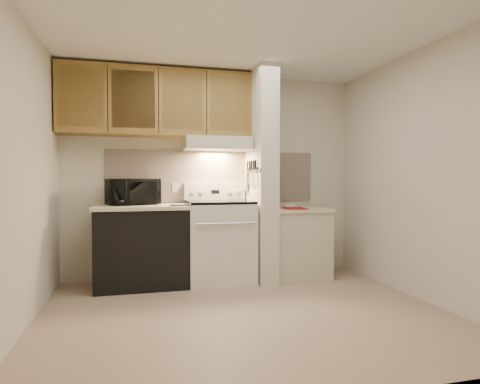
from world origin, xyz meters
name	(u,v)px	position (x,y,z in m)	size (l,w,h in m)	color
floor	(245,313)	(0.00, 0.00, 0.00)	(3.60, 3.60, 0.00)	tan
ceiling	(245,31)	(0.00, 0.00, 2.50)	(3.60, 3.60, 0.00)	white
wall_back	(214,175)	(0.00, 1.50, 1.25)	(3.60, 0.02, 2.50)	beige
wall_left	(21,173)	(-1.80, 0.00, 1.25)	(0.02, 3.00, 2.50)	beige
wall_right	(419,174)	(1.80, 0.00, 1.25)	(0.02, 3.00, 2.50)	beige
backsplash	(214,177)	(0.00, 1.49, 1.24)	(2.60, 0.02, 0.63)	#FADFC6
range_body	(219,242)	(0.00, 1.16, 0.46)	(0.76, 0.65, 0.92)	silver
oven_window	(225,243)	(0.00, 0.84, 0.50)	(0.50, 0.01, 0.30)	black
oven_handle	(226,223)	(0.00, 0.80, 0.72)	(0.02, 0.02, 0.65)	silver
cooktop	(219,202)	(0.00, 1.16, 0.94)	(0.74, 0.64, 0.03)	black
range_backguard	(215,191)	(0.00, 1.44, 1.05)	(0.76, 0.08, 0.20)	silver
range_display	(215,192)	(0.00, 1.40, 1.05)	(0.10, 0.01, 0.04)	black
range_knob_left_outer	(193,192)	(-0.28, 1.40, 1.05)	(0.05, 0.05, 0.02)	silver
range_knob_left_inner	(201,192)	(-0.18, 1.40, 1.05)	(0.05, 0.05, 0.02)	silver
range_knob_right_inner	(230,191)	(0.18, 1.40, 1.05)	(0.05, 0.05, 0.02)	silver
range_knob_right_outer	(238,191)	(0.28, 1.40, 1.05)	(0.05, 0.05, 0.02)	silver
dishwasher_front	(142,247)	(-0.88, 1.17, 0.43)	(1.00, 0.63, 0.87)	black
left_countertop	(142,207)	(-0.88, 1.17, 0.89)	(1.04, 0.67, 0.04)	beige
spoon_rest	(180,205)	(-0.48, 0.97, 0.92)	(0.21, 0.07, 0.01)	black
teal_jar	(142,201)	(-0.88, 1.21, 0.96)	(0.08, 0.08, 0.09)	#285956
outlet	(175,188)	(-0.48, 1.48, 1.10)	(0.08, 0.01, 0.12)	beige
microwave	(133,192)	(-0.98, 1.29, 1.06)	(0.54, 0.36, 0.30)	black
partition_pillar	(261,175)	(0.51, 1.15, 1.25)	(0.22, 0.70, 2.50)	beige
pillar_trim	(252,171)	(0.39, 1.15, 1.30)	(0.01, 0.70, 0.04)	olive
knife_strip	(252,169)	(0.39, 1.10, 1.32)	(0.02, 0.42, 0.04)	black
knife_blade_a	(255,178)	(0.38, 0.95, 1.22)	(0.01, 0.04, 0.16)	silver
knife_handle_a	(255,164)	(0.38, 0.94, 1.37)	(0.02, 0.02, 0.10)	black
knife_blade_b	(253,178)	(0.38, 1.03, 1.21)	(0.01, 0.04, 0.18)	silver
knife_handle_b	(254,165)	(0.38, 1.01, 1.37)	(0.02, 0.02, 0.10)	black
knife_blade_c	(251,179)	(0.38, 1.10, 1.20)	(0.01, 0.04, 0.20)	silver
knife_handle_c	(252,165)	(0.38, 1.10, 1.37)	(0.02, 0.02, 0.10)	black
knife_blade_d	(250,178)	(0.38, 1.18, 1.22)	(0.01, 0.04, 0.16)	silver
knife_handle_d	(250,165)	(0.38, 1.18, 1.37)	(0.02, 0.02, 0.10)	black
knife_blade_e	(248,179)	(0.38, 1.26, 1.21)	(0.01, 0.04, 0.18)	silver
knife_handle_e	(248,165)	(0.38, 1.27, 1.37)	(0.02, 0.02, 0.10)	black
oven_mitt	(247,181)	(0.38, 1.32, 1.17)	(0.03, 0.09, 0.21)	gray
right_cab_base	(297,244)	(0.97, 1.15, 0.40)	(0.70, 0.60, 0.81)	beige
right_countertop	(297,209)	(0.97, 1.15, 0.83)	(0.74, 0.64, 0.04)	beige
red_folder	(295,208)	(0.88, 1.00, 0.86)	(0.24, 0.33, 0.01)	maroon
white_box	(288,205)	(0.92, 1.33, 0.87)	(0.15, 0.10, 0.04)	white
range_hood	(217,144)	(0.00, 1.28, 1.62)	(0.78, 0.44, 0.15)	beige
hood_lip	(221,146)	(0.00, 1.07, 1.58)	(0.78, 0.04, 0.06)	beige
upper_cabinets	(158,103)	(-0.69, 1.32, 2.08)	(2.18, 0.33, 0.77)	olive
cab_door_a	(81,97)	(-1.51, 1.17, 2.08)	(0.46, 0.01, 0.63)	olive
cab_gap_a	(108,98)	(-1.23, 1.16, 2.08)	(0.01, 0.01, 0.73)	black
cab_door_b	(133,99)	(-0.96, 1.17, 2.08)	(0.46, 0.01, 0.63)	olive
cab_gap_b	(159,100)	(-0.69, 1.16, 2.08)	(0.01, 0.01, 0.73)	black
cab_door_c	(183,102)	(-0.42, 1.17, 2.08)	(0.46, 0.01, 0.63)	olive
cab_gap_c	(207,103)	(-0.14, 1.16, 2.08)	(0.01, 0.01, 0.73)	black
cab_door_d	(230,104)	(0.13, 1.17, 2.08)	(0.46, 0.01, 0.63)	olive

